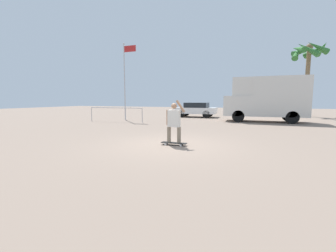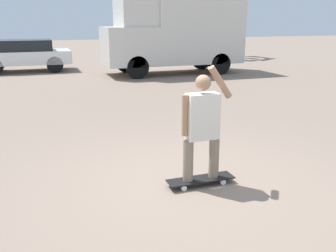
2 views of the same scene
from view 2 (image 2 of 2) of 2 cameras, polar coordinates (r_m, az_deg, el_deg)
name	(u,v)px [view 2 (image 2 of 2)]	position (r m, az deg, el deg)	size (l,w,h in m)	color
ground_plane	(190,185)	(5.26, 3.39, -8.99)	(80.00, 80.00, 0.00)	gray
skateboard	(201,179)	(5.26, 5.00, -8.12)	(0.95, 0.26, 0.09)	black
person_skateboarder	(202,122)	(4.98, 5.22, 0.57)	(0.71, 0.22, 1.56)	gray
camper_van	(175,30)	(16.05, 1.15, 14.36)	(5.73, 2.13, 3.29)	black
parked_car_white	(25,54)	(17.82, -20.93, 10.16)	(3.87, 1.89, 1.37)	black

